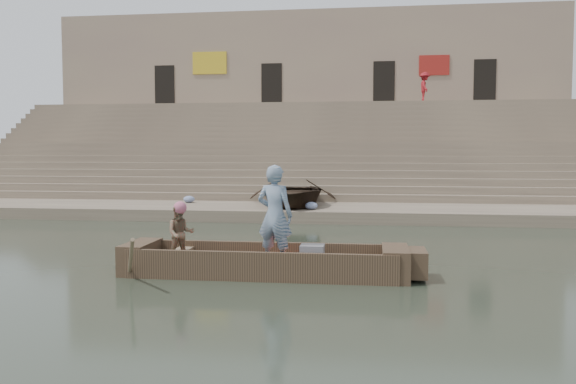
% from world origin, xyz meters
% --- Properties ---
extents(ground, '(120.00, 120.00, 0.00)m').
position_xyz_m(ground, '(0.00, 0.00, 0.00)').
color(ground, '#262F23').
rests_on(ground, ground).
extents(lower_landing, '(32.00, 4.00, 0.40)m').
position_xyz_m(lower_landing, '(0.00, 8.00, 0.20)').
color(lower_landing, gray).
rests_on(lower_landing, ground).
extents(mid_landing, '(32.00, 3.00, 2.80)m').
position_xyz_m(mid_landing, '(0.00, 15.50, 1.40)').
color(mid_landing, gray).
rests_on(mid_landing, ground).
extents(upper_landing, '(32.00, 3.00, 5.20)m').
position_xyz_m(upper_landing, '(0.00, 22.50, 2.60)').
color(upper_landing, gray).
rests_on(upper_landing, ground).
extents(ghat_steps, '(32.00, 11.00, 5.20)m').
position_xyz_m(ghat_steps, '(0.00, 17.19, 1.80)').
color(ghat_steps, gray).
rests_on(ghat_steps, ground).
extents(building_wall, '(32.00, 5.07, 11.20)m').
position_xyz_m(building_wall, '(0.00, 26.50, 5.60)').
color(building_wall, gray).
rests_on(building_wall, ground).
extents(main_rowboat, '(5.00, 1.30, 0.22)m').
position_xyz_m(main_rowboat, '(2.11, -2.27, 0.11)').
color(main_rowboat, brown).
rests_on(main_rowboat, ground).
extents(rowboat_trim, '(6.04, 2.63, 1.82)m').
position_xyz_m(rowboat_trim, '(2.32, -2.27, 0.31)').
color(rowboat_trim, brown).
rests_on(rowboat_trim, ground).
extents(standing_man, '(0.81, 0.63, 1.96)m').
position_xyz_m(standing_man, '(2.35, -2.39, 1.20)').
color(standing_man, navy).
rests_on(standing_man, main_rowboat).
extents(rowing_man, '(0.68, 0.61, 1.15)m').
position_xyz_m(rowing_man, '(0.42, -2.29, 0.80)').
color(rowing_man, '#2A7E57').
rests_on(rowing_man, main_rowboat).
extents(television, '(0.46, 0.42, 0.40)m').
position_xyz_m(television, '(3.05, -2.27, 0.42)').
color(television, gray).
rests_on(television, main_rowboat).
extents(beached_rowboat, '(3.83, 5.06, 0.99)m').
position_xyz_m(beached_rowboat, '(1.30, 8.20, 0.89)').
color(beached_rowboat, '#2D2116').
rests_on(beached_rowboat, lower_landing).
extents(pedestrian, '(0.70, 1.14, 1.72)m').
position_xyz_m(pedestrian, '(7.26, 21.73, 6.06)').
color(pedestrian, maroon).
rests_on(pedestrian, upper_landing).
extents(cloth_bundles, '(5.46, 2.53, 0.26)m').
position_xyz_m(cloth_bundles, '(-0.34, 7.93, 0.53)').
color(cloth_bundles, '#3F5999').
rests_on(cloth_bundles, lower_landing).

